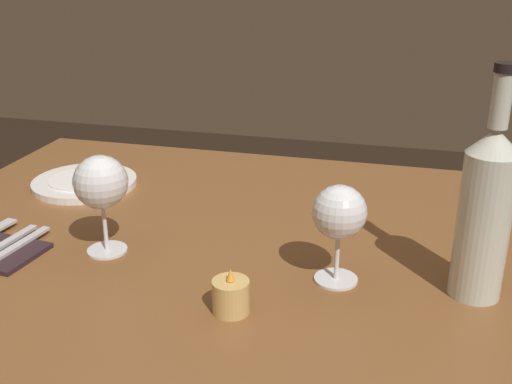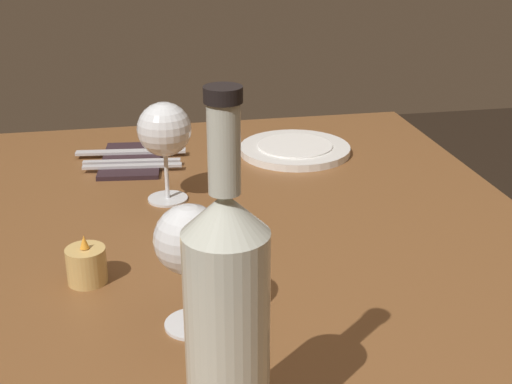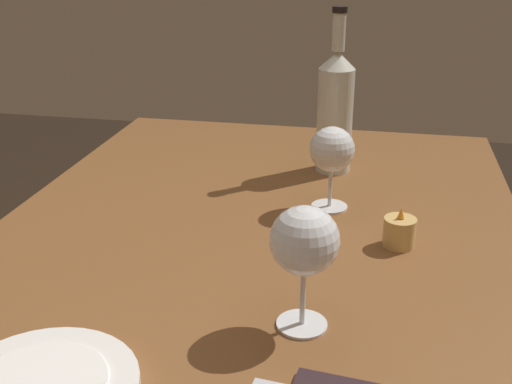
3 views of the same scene
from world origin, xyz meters
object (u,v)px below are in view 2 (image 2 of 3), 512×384
(votive_candle, at_px, (87,266))
(table_knife, at_px, (131,152))
(wine_glass_left, at_px, (164,131))
(dinner_plate, at_px, (295,149))
(wine_bottle, at_px, (227,320))
(fork_outer, at_px, (132,166))
(wine_glass_right, at_px, (189,243))
(folded_napkin, at_px, (132,160))
(fork_inner, at_px, (132,161))

(votive_candle, height_order, table_knife, votive_candle)
(votive_candle, bearing_deg, wine_glass_left, -26.06)
(dinner_plate, xyz_separation_m, table_knife, (0.04, 0.32, 0.00))
(wine_bottle, xyz_separation_m, fork_outer, (0.72, 0.07, -0.12))
(wine_glass_left, xyz_separation_m, wine_bottle, (-0.58, -0.01, 0.01))
(wine_bottle, xyz_separation_m, votive_candle, (0.33, 0.14, -0.11))
(wine_glass_right, distance_m, wine_bottle, 0.20)
(wine_glass_right, bearing_deg, dinner_plate, -24.89)
(fork_outer, xyz_separation_m, table_knife, (0.08, -0.00, 0.00))
(votive_candle, relative_size, folded_napkin, 0.33)
(dinner_plate, relative_size, folded_napkin, 1.08)
(fork_inner, height_order, fork_outer, same)
(dinner_plate, bearing_deg, wine_glass_left, 125.41)
(wine_glass_left, bearing_deg, votive_candle, 153.94)
(wine_bottle, height_order, fork_outer, wine_bottle)
(dinner_plate, height_order, table_knife, dinner_plate)
(dinner_plate, distance_m, folded_napkin, 0.32)
(wine_glass_left, relative_size, fork_inner, 0.92)
(votive_candle, bearing_deg, wine_bottle, -157.57)
(table_knife, bearing_deg, wine_glass_right, -174.96)
(fork_inner, xyz_separation_m, table_knife, (0.06, -0.00, 0.00))
(wine_glass_right, height_order, votive_candle, wine_glass_right)
(wine_bottle, height_order, table_knife, wine_bottle)
(wine_glass_right, bearing_deg, wine_glass_left, -0.02)
(wine_glass_left, distance_m, votive_candle, 0.30)
(votive_candle, bearing_deg, dinner_plate, -41.36)
(fork_outer, height_order, table_knife, same)
(wine_glass_left, distance_m, table_knife, 0.26)
(wine_bottle, height_order, fork_inner, wine_bottle)
(wine_glass_right, xyz_separation_m, wine_bottle, (-0.20, -0.01, 0.02))
(fork_outer, bearing_deg, wine_glass_right, -174.20)
(fork_inner, distance_m, fork_outer, 0.02)
(fork_outer, bearing_deg, wine_glass_left, -159.73)
(dinner_plate, distance_m, table_knife, 0.32)
(wine_glass_right, relative_size, fork_outer, 0.85)
(wine_glass_left, bearing_deg, table_knife, 13.38)
(wine_glass_right, distance_m, folded_napkin, 0.59)
(votive_candle, relative_size, table_knife, 0.32)
(fork_inner, relative_size, fork_outer, 1.00)
(wine_glass_right, bearing_deg, votive_candle, 43.71)
(folded_napkin, xyz_separation_m, table_knife, (0.03, 0.00, 0.01))
(votive_candle, height_order, fork_outer, votive_candle)
(wine_bottle, bearing_deg, table_knife, 4.66)
(wine_glass_right, distance_m, fork_outer, 0.54)
(dinner_plate, bearing_deg, table_knife, 83.23)
(dinner_plate, height_order, fork_inner, dinner_plate)
(wine_bottle, distance_m, fork_inner, 0.76)
(dinner_plate, bearing_deg, fork_outer, 97.64)
(wine_glass_right, xyz_separation_m, folded_napkin, (0.57, 0.05, -0.10))
(votive_candle, distance_m, fork_inner, 0.43)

